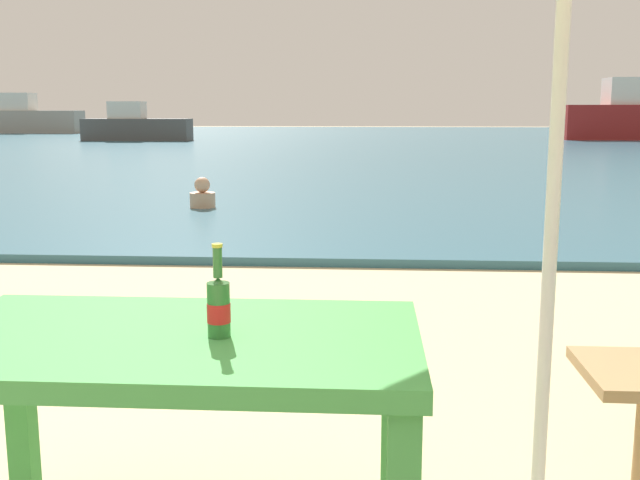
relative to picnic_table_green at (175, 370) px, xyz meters
name	(u,v)px	position (x,y,z in m)	size (l,w,h in m)	color
sea_water	(368,142)	(0.51, 29.46, -0.61)	(120.00, 50.00, 0.08)	#2D6075
picnic_table_green	(175,370)	(0.00, 0.00, 0.00)	(1.40, 0.80, 0.76)	#3D8C42
beer_bottle_amber	(219,304)	(0.14, -0.03, 0.20)	(0.07, 0.07, 0.26)	#2D662D
swimmer_person	(202,196)	(-1.69, 7.84, -0.41)	(0.34, 0.34, 0.41)	tan
boat_barge	(25,119)	(-18.51, 38.54, 0.22)	(6.03, 1.64, 2.19)	gray
boat_tanker	(136,127)	(-9.26, 29.01, 0.02)	(4.47, 1.22, 1.63)	#4C4C4C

